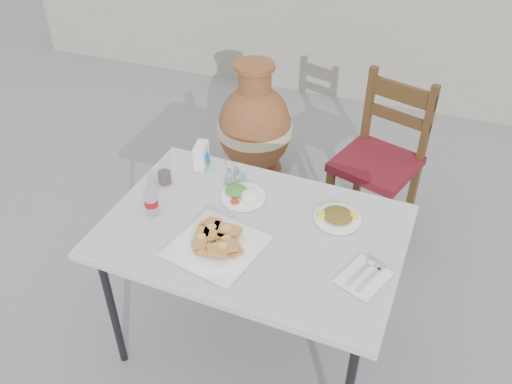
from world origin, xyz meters
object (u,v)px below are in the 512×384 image
(salad_rice_plate, at_px, (243,194))
(salad_chopped_plate, at_px, (337,216))
(soda_can, at_px, (151,202))
(napkin_holder, at_px, (201,155))
(condiment_caddy, at_px, (235,176))
(terracotta_urn, at_px, (255,129))
(chair, at_px, (380,158))
(pide_plate, at_px, (216,240))
(cola_glass, at_px, (164,175))
(cafe_table, at_px, (253,237))

(salad_rice_plate, xyz_separation_m, salad_chopped_plate, (0.39, -0.00, -0.00))
(soda_can, height_order, napkin_holder, napkin_holder)
(condiment_caddy, xyz_separation_m, terracotta_urn, (-0.24, 0.91, -0.34))
(chair, bearing_deg, pide_plate, -92.80)
(cola_glass, relative_size, terracotta_urn, 0.11)
(salad_rice_plate, relative_size, napkin_holder, 1.65)
(soda_can, distance_m, chair, 1.29)
(salad_chopped_plate, relative_size, cola_glass, 2.11)
(condiment_caddy, height_order, terracotta_urn, terracotta_urn)
(cafe_table, relative_size, condiment_caddy, 12.19)
(chair, bearing_deg, soda_can, -107.76)
(condiment_caddy, bearing_deg, terracotta_urn, 105.11)
(cafe_table, xyz_separation_m, salad_rice_plate, (-0.10, 0.16, 0.06))
(soda_can, xyz_separation_m, condiment_caddy, (0.23, 0.30, -0.03))
(pide_plate, bearing_deg, cola_glass, 141.64)
(salad_chopped_plate, xyz_separation_m, soda_can, (-0.69, -0.20, 0.03))
(cafe_table, height_order, napkin_holder, napkin_holder)
(pide_plate, relative_size, chair, 0.42)
(pide_plate, bearing_deg, salad_rice_plate, 92.58)
(salad_rice_plate, bearing_deg, napkin_holder, 149.23)
(cafe_table, distance_m, salad_chopped_plate, 0.33)
(salad_chopped_plate, bearing_deg, soda_can, -163.79)
(soda_can, xyz_separation_m, chair, (0.74, 1.02, -0.28))
(salad_chopped_plate, bearing_deg, chair, 86.14)
(salad_rice_plate, height_order, salad_chopped_plate, salad_rice_plate)
(soda_can, bearing_deg, cola_glass, 102.65)
(cafe_table, distance_m, pide_plate, 0.18)
(salad_rice_plate, relative_size, chair, 0.21)
(cafe_table, bearing_deg, salad_rice_plate, 122.79)
(soda_can, relative_size, condiment_caddy, 1.04)
(pide_plate, distance_m, cola_glass, 0.45)
(napkin_holder, distance_m, chair, 1.00)
(napkin_holder, relative_size, chair, 0.13)
(pide_plate, relative_size, soda_can, 3.69)
(cola_glass, height_order, napkin_holder, napkin_holder)
(napkin_holder, bearing_deg, salad_chopped_plate, -21.61)
(salad_rice_plate, bearing_deg, terracotta_urn, 107.49)
(pide_plate, relative_size, cola_glass, 4.20)
(salad_rice_plate, height_order, cola_glass, cola_glass)
(salad_chopped_plate, xyz_separation_m, condiment_caddy, (-0.46, 0.10, 0.00))
(cafe_table, relative_size, soda_can, 11.69)
(soda_can, xyz_separation_m, napkin_holder, (0.05, 0.35, 0.01))
(cafe_table, bearing_deg, condiment_caddy, 124.08)
(cafe_table, bearing_deg, chair, 70.70)
(salad_rice_plate, bearing_deg, soda_can, -146.12)
(pide_plate, height_order, salad_rice_plate, pide_plate)
(condiment_caddy, relative_size, terracotta_urn, 0.12)
(cola_glass, distance_m, napkin_holder, 0.19)
(napkin_holder, xyz_separation_m, terracotta_urn, (-0.07, 0.86, -0.37))
(condiment_caddy, bearing_deg, cafe_table, -55.92)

